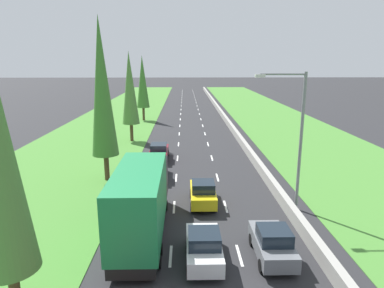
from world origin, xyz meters
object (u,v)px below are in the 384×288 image
(green_box_truck_left_lane, at_px, (142,200))
(white_hatchback_left_lane, at_px, (156,169))
(maroon_sedan_left_lane, at_px, (159,152))
(poplar_tree_third, at_px, (130,88))
(yellow_hatchback_centre_lane, at_px, (203,193))
(poplar_tree_fourth, at_px, (143,82))
(street_light_mast, at_px, (296,132))
(grey_hatchback_right_lane, at_px, (272,243))
(poplar_tree_second, at_px, (102,88))
(white_hatchback_centre_lane, at_px, (204,247))

(green_box_truck_left_lane, xyz_separation_m, white_hatchback_left_lane, (-0.05, 9.91, -1.35))
(white_hatchback_left_lane, distance_m, maroon_sedan_left_lane, 5.62)
(green_box_truck_left_lane, relative_size, poplar_tree_third, 0.87)
(maroon_sedan_left_lane, bearing_deg, yellow_hatchback_centre_lane, -71.15)
(poplar_tree_fourth, relative_size, street_light_mast, 1.17)
(poplar_tree_fourth, bearing_deg, maroon_sedan_left_lane, -79.78)
(grey_hatchback_right_lane, height_order, white_hatchback_left_lane, same)
(maroon_sedan_left_lane, bearing_deg, grey_hatchback_right_lane, -68.86)
(maroon_sedan_left_lane, xyz_separation_m, street_light_mast, (9.64, -12.07, 4.42))
(white_hatchback_left_lane, xyz_separation_m, poplar_tree_second, (-4.01, -0.42, 6.76))
(grey_hatchback_right_lane, relative_size, white_hatchback_centre_lane, 1.00)
(maroon_sedan_left_lane, distance_m, street_light_mast, 16.06)
(grey_hatchback_right_lane, height_order, yellow_hatchback_centre_lane, same)
(poplar_tree_second, xyz_separation_m, poplar_tree_fourth, (-0.36, 29.42, -1.28))
(green_box_truck_left_lane, bearing_deg, yellow_hatchback_centre_lane, 50.33)
(green_box_truck_left_lane, height_order, yellow_hatchback_centre_lane, green_box_truck_left_lane)
(white_hatchback_centre_lane, relative_size, yellow_hatchback_centre_lane, 1.00)
(poplar_tree_fourth, bearing_deg, poplar_tree_third, -88.96)
(white_hatchback_centre_lane, height_order, poplar_tree_second, poplar_tree_second)
(grey_hatchback_right_lane, distance_m, white_hatchback_centre_lane, 3.43)
(grey_hatchback_right_lane, height_order, street_light_mast, street_light_mast)
(poplar_tree_second, bearing_deg, poplar_tree_third, 90.34)
(green_box_truck_left_lane, bearing_deg, maroon_sedan_left_lane, 90.74)
(grey_hatchback_right_lane, xyz_separation_m, white_hatchback_left_lane, (-6.76, 12.27, 0.00))
(grey_hatchback_right_lane, height_order, green_box_truck_left_lane, green_box_truck_left_lane)
(yellow_hatchback_centre_lane, bearing_deg, green_box_truck_left_lane, -129.67)
(grey_hatchback_right_lane, height_order, poplar_tree_second, poplar_tree_second)
(white_hatchback_left_lane, relative_size, poplar_tree_third, 0.36)
(maroon_sedan_left_lane, distance_m, yellow_hatchback_centre_lane, 11.80)
(yellow_hatchback_centre_lane, distance_m, poplar_tree_second, 11.44)
(street_light_mast, bearing_deg, white_hatchback_centre_lane, -135.27)
(white_hatchback_centre_lane, bearing_deg, yellow_hatchback_centre_lane, 87.35)
(green_box_truck_left_lane, relative_size, poplar_tree_second, 0.72)
(yellow_hatchback_centre_lane, bearing_deg, white_hatchback_left_lane, 123.39)
(green_box_truck_left_lane, bearing_deg, white_hatchback_left_lane, 90.27)
(white_hatchback_left_lane, xyz_separation_m, poplar_tree_third, (-4.09, 13.87, 5.62))
(white_hatchback_centre_lane, height_order, poplar_tree_third, poplar_tree_third)
(poplar_tree_third, relative_size, street_light_mast, 1.20)
(grey_hatchback_right_lane, relative_size, poplar_tree_third, 0.36)
(maroon_sedan_left_lane, relative_size, poplar_tree_fourth, 0.43)
(grey_hatchback_right_lane, distance_m, yellow_hatchback_centre_lane, 7.40)
(grey_hatchback_right_lane, bearing_deg, street_light_mast, 64.93)
(white_hatchback_centre_lane, bearing_deg, white_hatchback_left_lane, 104.90)
(white_hatchback_left_lane, bearing_deg, grey_hatchback_right_lane, -61.14)
(maroon_sedan_left_lane, bearing_deg, white_hatchback_left_lane, -88.43)
(poplar_tree_fourth, bearing_deg, white_hatchback_centre_lane, -79.49)
(grey_hatchback_right_lane, bearing_deg, yellow_hatchback_centre_lane, 114.79)
(poplar_tree_second, bearing_deg, poplar_tree_fourth, 90.70)
(white_hatchback_centre_lane, xyz_separation_m, maroon_sedan_left_lane, (-3.49, 18.15, -0.02))
(white_hatchback_left_lane, height_order, maroon_sedan_left_lane, white_hatchback_left_lane)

